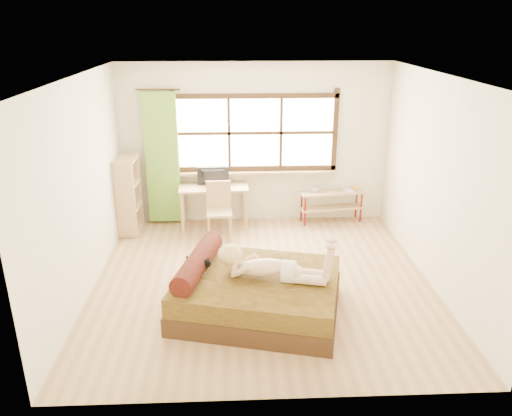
{
  "coord_description": "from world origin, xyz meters",
  "views": [
    {
      "loc": [
        -0.35,
        -5.96,
        3.33
      ],
      "look_at": [
        -0.08,
        0.2,
        0.98
      ],
      "focal_mm": 35.0,
      "sensor_mm": 36.0,
      "label": 1
    }
  ],
  "objects_px": {
    "bed": "(254,292)",
    "pipe_shelf": "(332,200)",
    "bookshelf": "(129,195)",
    "chair": "(219,206)",
    "woman": "(271,256)",
    "desk": "(214,192)",
    "kitten": "(197,265)"
  },
  "relations": [
    {
      "from": "pipe_shelf",
      "to": "bookshelf",
      "type": "height_order",
      "value": "bookshelf"
    },
    {
      "from": "bed",
      "to": "pipe_shelf",
      "type": "xyz_separation_m",
      "value": [
        1.47,
        2.8,
        0.15
      ]
    },
    {
      "from": "desk",
      "to": "bookshelf",
      "type": "xyz_separation_m",
      "value": [
        -1.37,
        -0.18,
        0.02
      ]
    },
    {
      "from": "woman",
      "to": "kitten",
      "type": "distance_m",
      "value": 0.9
    },
    {
      "from": "kitten",
      "to": "bookshelf",
      "type": "height_order",
      "value": "bookshelf"
    },
    {
      "from": "woman",
      "to": "pipe_shelf",
      "type": "distance_m",
      "value": 3.15
    },
    {
      "from": "bed",
      "to": "chair",
      "type": "distance_m",
      "value": 2.37
    },
    {
      "from": "kitten",
      "to": "desk",
      "type": "height_order",
      "value": "desk"
    },
    {
      "from": "bed",
      "to": "bookshelf",
      "type": "xyz_separation_m",
      "value": [
        -1.94,
        2.49,
        0.39
      ]
    },
    {
      "from": "woman",
      "to": "chair",
      "type": "bearing_deg",
      "value": 119.68
    },
    {
      "from": "bed",
      "to": "chair",
      "type": "bearing_deg",
      "value": 115.5
    },
    {
      "from": "pipe_shelf",
      "to": "bookshelf",
      "type": "relative_size",
      "value": 0.89
    },
    {
      "from": "chair",
      "to": "pipe_shelf",
      "type": "height_order",
      "value": "chair"
    },
    {
      "from": "bed",
      "to": "bookshelf",
      "type": "bearing_deg",
      "value": 141.77
    },
    {
      "from": "bed",
      "to": "woman",
      "type": "height_order",
      "value": "woman"
    },
    {
      "from": "bed",
      "to": "pipe_shelf",
      "type": "relative_size",
      "value": 1.95
    },
    {
      "from": "pipe_shelf",
      "to": "desk",
      "type": "bearing_deg",
      "value": 174.7
    },
    {
      "from": "woman",
      "to": "bookshelf",
      "type": "relative_size",
      "value": 1.04
    },
    {
      "from": "kitten",
      "to": "desk",
      "type": "relative_size",
      "value": 0.24
    },
    {
      "from": "desk",
      "to": "chair",
      "type": "height_order",
      "value": "chair"
    },
    {
      "from": "chair",
      "to": "desk",
      "type": "bearing_deg",
      "value": 101.36
    },
    {
      "from": "bookshelf",
      "to": "chair",
      "type": "bearing_deg",
      "value": -6.24
    },
    {
      "from": "kitten",
      "to": "desk",
      "type": "bearing_deg",
      "value": 101.56
    },
    {
      "from": "woman",
      "to": "chair",
      "type": "xyz_separation_m",
      "value": [
        -0.67,
        2.37,
        -0.26
      ]
    },
    {
      "from": "desk",
      "to": "chair",
      "type": "relative_size",
      "value": 1.31
    },
    {
      "from": "bed",
      "to": "woman",
      "type": "relative_size",
      "value": 1.66
    },
    {
      "from": "kitten",
      "to": "bookshelf",
      "type": "distance_m",
      "value": 2.72
    },
    {
      "from": "bed",
      "to": "pipe_shelf",
      "type": "distance_m",
      "value": 3.16
    },
    {
      "from": "bed",
      "to": "kitten",
      "type": "height_order",
      "value": "bed"
    },
    {
      "from": "bed",
      "to": "desk",
      "type": "relative_size",
      "value": 1.88
    },
    {
      "from": "desk",
      "to": "bookshelf",
      "type": "height_order",
      "value": "bookshelf"
    },
    {
      "from": "kitten",
      "to": "bed",
      "type": "bearing_deg",
      "value": 6.37
    }
  ]
}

